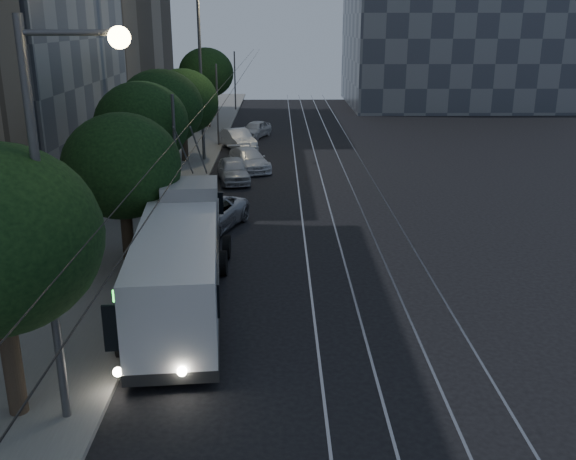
# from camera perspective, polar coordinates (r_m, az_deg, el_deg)

# --- Properties ---
(ground) EXTENTS (120.00, 120.00, 0.00)m
(ground) POSITION_cam_1_polar(r_m,az_deg,el_deg) (19.64, 1.65, -8.98)
(ground) COLOR black
(ground) RESTS_ON ground
(sidewalk) EXTENTS (5.00, 90.00, 0.15)m
(sidewalk) POSITION_cam_1_polar(r_m,az_deg,el_deg) (39.08, -10.70, 4.68)
(sidewalk) COLOR slate
(sidewalk) RESTS_ON ground
(tram_rails) EXTENTS (4.52, 90.00, 0.02)m
(tram_rails) POSITION_cam_1_polar(r_m,az_deg,el_deg) (38.66, 4.12, 4.70)
(tram_rails) COLOR #919199
(tram_rails) RESTS_ON ground
(overhead_wires) EXTENTS (2.23, 90.00, 6.00)m
(overhead_wires) POSITION_cam_1_polar(r_m,az_deg,el_deg) (38.09, -7.20, 9.71)
(overhead_wires) COLOR black
(overhead_wires) RESTS_ON ground
(trolleybus) EXTENTS (3.39, 11.60, 5.63)m
(trolleybus) POSITION_cam_1_polar(r_m,az_deg,el_deg) (21.31, -9.45, -2.34)
(trolleybus) COLOR silver
(trolleybus) RESTS_ON ground
(pickup_silver) EXTENTS (3.96, 5.70, 1.45)m
(pickup_silver) POSITION_cam_1_polar(r_m,az_deg,el_deg) (28.64, -7.31, 1.28)
(pickup_silver) COLOR #AEB0B6
(pickup_silver) RESTS_ON ground
(car_white_a) EXTENTS (2.36, 4.33, 1.40)m
(car_white_a) POSITION_cam_1_polar(r_m,az_deg,el_deg) (37.48, -4.88, 5.34)
(car_white_a) COLOR #B5B5BA
(car_white_a) RESTS_ON ground
(car_white_b) EXTENTS (3.27, 4.90, 1.32)m
(car_white_b) POSITION_cam_1_polar(r_m,az_deg,el_deg) (40.50, -3.50, 6.27)
(car_white_b) COLOR silver
(car_white_b) RESTS_ON ground
(car_white_c) EXTENTS (3.13, 4.64, 1.45)m
(car_white_c) POSITION_cam_1_polar(r_m,az_deg,el_deg) (47.28, -4.47, 8.04)
(car_white_c) COLOR silver
(car_white_c) RESTS_ON ground
(car_white_d) EXTENTS (2.87, 4.18, 1.32)m
(car_white_d) POSITION_cam_1_polar(r_m,az_deg,el_deg) (52.07, -2.93, 8.93)
(car_white_d) COLOR silver
(car_white_d) RESTS_ON ground
(tree_1) EXTENTS (4.28, 4.28, 5.86)m
(tree_1) POSITION_cam_1_polar(r_m,az_deg,el_deg) (24.08, -14.54, 5.49)
(tree_1) COLOR black
(tree_1) RESTS_ON ground
(tree_2) EXTENTS (4.24, 4.24, 6.42)m
(tree_2) POSITION_cam_1_polar(r_m,az_deg,el_deg) (30.06, -12.86, 9.14)
(tree_2) COLOR black
(tree_2) RESTS_ON ground
(tree_3) EXTENTS (4.50, 4.50, 6.60)m
(tree_3) POSITION_cam_1_polar(r_m,az_deg,el_deg) (34.80, -11.25, 10.52)
(tree_3) COLOR black
(tree_3) RESTS_ON ground
(tree_4) EXTENTS (4.64, 4.64, 6.09)m
(tree_4) POSITION_cam_1_polar(r_m,az_deg,el_deg) (42.53, -9.37, 11.18)
(tree_4) COLOR black
(tree_4) RESTS_ON ground
(tree_5) EXTENTS (4.69, 4.69, 6.82)m
(tree_5) POSITION_cam_1_polar(r_m,az_deg,el_deg) (56.71, -7.30, 13.66)
(tree_5) COLOR black
(tree_5) RESTS_ON ground
(streetlamp_near) EXTENTS (2.23, 0.44, 9.08)m
(streetlamp_near) POSITION_cam_1_polar(r_m,az_deg,el_deg) (14.19, -19.70, 3.11)
(streetlamp_near) COLOR #4F4F51
(streetlamp_near) RESTS_ON ground
(streetlamp_far) EXTENTS (2.68, 0.44, 11.24)m
(streetlamp_far) POSITION_cam_1_polar(r_m,az_deg,el_deg) (42.49, -7.23, 14.94)
(streetlamp_far) COLOR #4F4F51
(streetlamp_far) RESTS_ON ground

